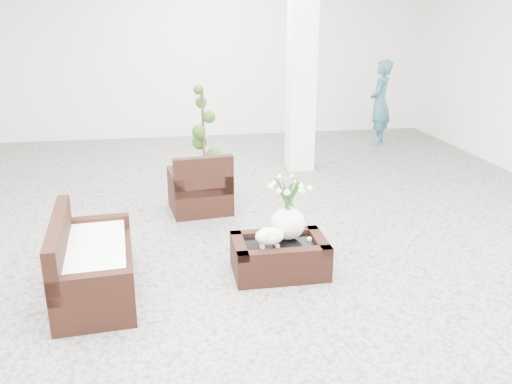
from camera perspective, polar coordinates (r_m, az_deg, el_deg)
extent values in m
plane|color=gray|center=(5.95, -0.16, -5.36)|extent=(11.00, 11.00, 0.00)
cube|color=white|center=(8.45, 4.90, 14.04)|extent=(0.40, 0.40, 3.50)
cube|color=black|center=(5.23, 2.52, -7.05)|extent=(0.90, 0.60, 0.31)
ellipsoid|color=white|center=(5.01, 1.46, -4.95)|extent=(0.28, 0.23, 0.21)
cylinder|color=white|center=(5.24, 5.73, -5.00)|extent=(0.04, 0.04, 0.03)
cube|color=black|center=(6.80, -6.07, 1.16)|extent=(0.81, 0.79, 0.78)
cube|color=black|center=(5.00, -16.97, -6.52)|extent=(0.77, 1.43, 0.73)
imported|color=#2F5B6A|center=(10.52, 13.14, 9.29)|extent=(0.63, 0.69, 1.59)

